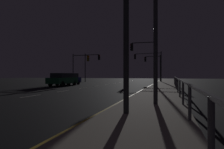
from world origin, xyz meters
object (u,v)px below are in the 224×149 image
(traffic_light_mid_left, at_px, (149,60))
(traffic_light_overhead_east, at_px, (91,62))
(traffic_light_far_left, at_px, (80,63))
(traffic_light_near_right, at_px, (153,63))
(car, at_px, (63,79))
(car_oncoming, at_px, (68,79))
(traffic_light_far_right, at_px, (144,54))

(traffic_light_mid_left, xyz_separation_m, traffic_light_overhead_east, (-10.38, -2.90, -0.33))
(traffic_light_far_left, height_order, traffic_light_near_right, traffic_light_near_right)
(car, height_order, traffic_light_overhead_east, traffic_light_overhead_east)
(car, bearing_deg, car_oncoming, 98.45)
(car, xyz_separation_m, traffic_light_far_right, (9.55, 3.31, 3.16))
(traffic_light_far_left, height_order, traffic_light_far_right, traffic_light_far_right)
(car_oncoming, bearing_deg, car, -81.55)
(traffic_light_far_left, xyz_separation_m, traffic_light_overhead_east, (0.09, 4.71, 0.37))
(traffic_light_far_right, bearing_deg, car_oncoming, -172.61)
(traffic_light_overhead_east, relative_size, traffic_light_near_right, 1.08)
(traffic_light_mid_left, bearing_deg, traffic_light_far_right, -86.81)
(traffic_light_far_left, distance_m, traffic_light_overhead_east, 4.72)
(traffic_light_overhead_east, distance_m, traffic_light_near_right, 11.79)
(car_oncoming, height_order, traffic_light_far_right, traffic_light_far_right)
(car, bearing_deg, traffic_light_far_right, 19.15)
(traffic_light_mid_left, distance_m, traffic_light_far_left, 12.96)
(car_oncoming, bearing_deg, traffic_light_far_right, 7.39)
(traffic_light_mid_left, xyz_separation_m, traffic_light_far_left, (-10.46, -7.61, -0.70))
(traffic_light_mid_left, relative_size, traffic_light_near_right, 1.10)
(traffic_light_far_right, distance_m, traffic_light_near_right, 13.95)
(car_oncoming, xyz_separation_m, traffic_light_far_right, (9.85, 1.28, 3.16))
(car_oncoming, bearing_deg, traffic_light_mid_left, 57.02)
(car, relative_size, traffic_light_far_left, 0.93)
(traffic_light_far_right, distance_m, traffic_light_overhead_east, 14.86)
(car_oncoming, relative_size, traffic_light_near_right, 0.89)
(car_oncoming, height_order, traffic_light_mid_left, traffic_light_mid_left)
(car, distance_m, car_oncoming, 2.06)
(car_oncoming, relative_size, traffic_light_far_right, 0.80)
(traffic_light_mid_left, distance_m, traffic_light_overhead_east, 10.78)
(car, bearing_deg, traffic_light_far_left, 100.85)
(traffic_light_mid_left, bearing_deg, traffic_light_near_right, 58.96)
(traffic_light_overhead_east, bearing_deg, car_oncoming, -83.67)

